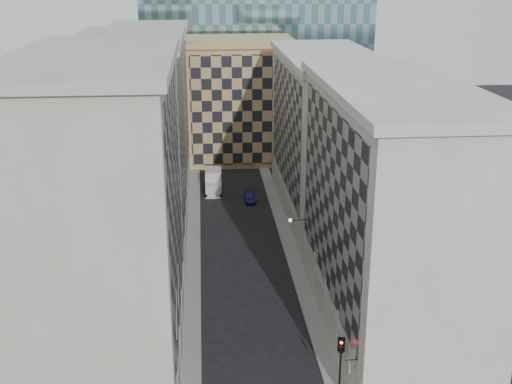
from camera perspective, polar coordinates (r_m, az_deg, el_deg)
sidewalk_west at (r=68.76m, az=-5.58°, el=-5.65°), size 1.50×100.00×0.15m
sidewalk_east at (r=69.35m, az=3.16°, el=-5.36°), size 1.50×100.00×0.15m
bldg_left_a at (r=47.17m, az=-13.07°, el=-2.53°), size 10.80×22.80×23.70m
bldg_left_b at (r=68.09m, az=-10.62°, el=3.94°), size 10.80×22.80×22.70m
bldg_left_c at (r=89.53m, az=-9.32°, el=7.34°), size 10.80×22.80×21.70m
bldg_right_a at (r=53.01m, az=11.63°, el=-1.71°), size 10.80×26.80×20.70m
bldg_right_b at (r=78.21m, az=6.20°, el=5.02°), size 10.80×28.80×19.70m
tan_block at (r=102.34m, az=-1.49°, el=8.27°), size 16.80×14.80×18.80m
flagpoles_left at (r=43.78m, az=-7.01°, el=-9.46°), size 0.10×6.33×2.33m
bracket_lamp at (r=61.36m, az=3.22°, el=-2.52°), size 1.98×0.36×0.36m
traffic_light at (r=47.26m, az=7.56°, el=-14.00°), size 0.52×0.49×4.18m
box_truck at (r=87.67m, az=-3.81°, el=0.83°), size 2.32×5.44×2.96m
dark_car at (r=84.09m, az=-0.57°, el=-0.41°), size 1.36×3.82×1.25m
shop_sign at (r=44.85m, az=8.24°, el=-15.00°), size 0.88×0.77×0.85m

